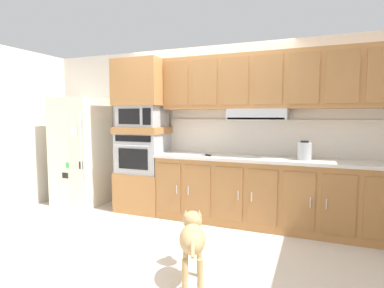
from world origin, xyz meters
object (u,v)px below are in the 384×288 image
Objects in this scene: microwave at (143,116)px; dog at (192,237)px; built_in_oven at (143,153)px; screwdriver at (209,155)px; refrigerator at (81,151)px; electric_kettle at (304,151)px.

microwave is 0.89× the size of dog.
built_in_oven is 1.12m from screwdriver.
refrigerator is 2.51× the size of built_in_oven.
microwave is at bearing 19.86° from dog.
microwave is at bearing 3.35° from refrigerator.
screwdriver is (2.27, -0.07, 0.05)m from refrigerator.
electric_kettle is at bearing -49.68° from dog.
refrigerator is at bearing -176.65° from built_in_oven.
microwave is 2.68× the size of electric_kettle.
refrigerator is 2.44× the size of dog.
refrigerator reaches higher than electric_kettle.
built_in_oven is at bearing 3.35° from refrigerator.
screwdriver is 1.24m from electric_kettle.
refrigerator reaches higher than dog.
microwave reaches higher than electric_kettle.
microwave is 1.24m from screwdriver.
built_in_oven is 4.21× the size of screwdriver.
refrigerator reaches higher than built_in_oven.
dog is (2.64, -1.60, -0.48)m from refrigerator.
refrigerator is 2.73× the size of microwave.
microwave reaches higher than dog.
screwdriver is (1.12, -0.14, -0.53)m from microwave.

